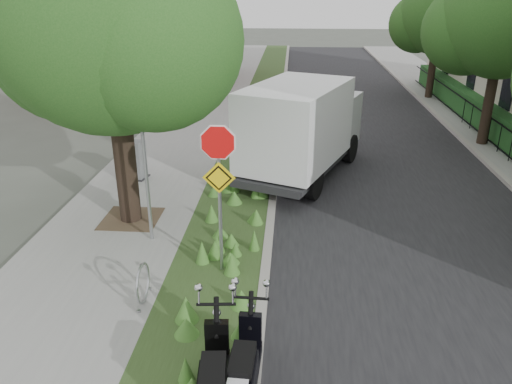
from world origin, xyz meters
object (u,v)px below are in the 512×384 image
Objects in this scene: scooter_far at (244,373)px; box_truck at (302,125)px; utility_cabinet at (132,160)px; sign_assembly at (219,170)px.

box_truck reaches higher than scooter_far.
scooter_far is at bearing -95.53° from box_truck.
box_truck is at bearing 84.47° from scooter_far.
utility_cabinet is (-5.10, -0.82, -0.96)m from box_truck.
box_truck is 5.25m from utility_cabinet.
sign_assembly is at bearing -55.96° from utility_cabinet.
scooter_far is 1.62× the size of utility_cabinet.
box_truck reaches higher than utility_cabinet.
utility_cabinet is at bearing -170.84° from box_truck.
sign_assembly is 6.14m from box_truck.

